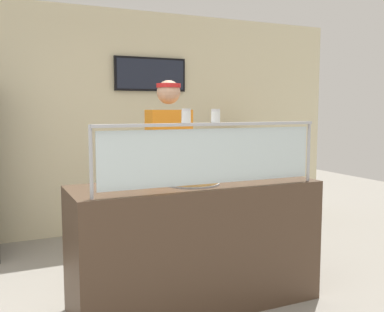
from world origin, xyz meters
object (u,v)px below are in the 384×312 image
at_px(pepper_flake_shaker, 216,117).
at_px(pizza_server, 195,179).
at_px(pizza_box_stack, 247,144).
at_px(worker_figure, 170,165).
at_px(pizza_tray, 192,182).
at_px(parmesan_shaker, 186,117).

bearing_deg(pepper_flake_shaker, pizza_server, 103.99).
xyz_separation_m(pizza_server, pepper_flake_shaker, (0.05, -0.22, 0.47)).
bearing_deg(pizza_box_stack, worker_figure, -142.62).
bearing_deg(pepper_flake_shaker, pizza_tray, 105.84).
bearing_deg(pizza_box_stack, pizza_server, -130.73).
height_order(pizza_server, parmesan_shaker, parmesan_shaker).
bearing_deg(worker_figure, parmesan_shaker, -105.35).
bearing_deg(parmesan_shaker, worker_figure, 74.65).
height_order(pizza_tray, worker_figure, worker_figure).
bearing_deg(worker_figure, pizza_box_stack, 37.38).
distance_m(parmesan_shaker, pizza_box_stack, 2.82).
distance_m(pizza_tray, pizza_box_stack, 2.51).
relative_size(pizza_tray, pepper_flake_shaker, 4.36).
relative_size(pizza_tray, pizza_box_stack, 0.88).
height_order(worker_figure, pizza_box_stack, worker_figure).
height_order(pizza_tray, pizza_box_stack, pizza_box_stack).
bearing_deg(pepper_flake_shaker, parmesan_shaker, 180.00).
bearing_deg(pizza_tray, parmesan_shaker, -122.71).
relative_size(parmesan_shaker, worker_figure, 0.06).
distance_m(pizza_server, worker_figure, 0.73).
xyz_separation_m(pizza_tray, pepper_flake_shaker, (0.07, -0.24, 0.49)).
bearing_deg(worker_figure, pizza_server, -97.18).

